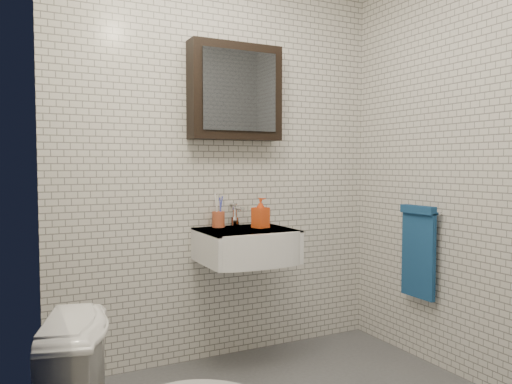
# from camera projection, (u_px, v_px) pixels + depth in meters

# --- Properties ---
(room_shell) EXTENTS (2.22, 2.02, 2.51)m
(room_shell) POSITION_uv_depth(u_px,v_px,m) (309.00, 116.00, 2.30)
(room_shell) COLOR silver
(room_shell) RESTS_ON ground
(washbasin) EXTENTS (0.55, 0.50, 0.20)m
(washbasin) POSITION_uv_depth(u_px,v_px,m) (249.00, 245.00, 3.01)
(washbasin) COLOR white
(washbasin) RESTS_ON room_shell
(faucet) EXTENTS (0.06, 0.20, 0.15)m
(faucet) POSITION_uv_depth(u_px,v_px,m) (235.00, 216.00, 3.18)
(faucet) COLOR silver
(faucet) RESTS_ON washbasin
(mirror_cabinet) EXTENTS (0.60, 0.15, 0.60)m
(mirror_cabinet) POSITION_uv_depth(u_px,v_px,m) (235.00, 92.00, 3.13)
(mirror_cabinet) COLOR black
(mirror_cabinet) RESTS_ON room_shell
(towel_rail) EXTENTS (0.09, 0.30, 0.58)m
(towel_rail) POSITION_uv_depth(u_px,v_px,m) (418.00, 248.00, 3.12)
(towel_rail) COLOR silver
(towel_rail) RESTS_ON room_shell
(toothbrush_cup) EXTENTS (0.10, 0.10, 0.22)m
(toothbrush_cup) POSITION_uv_depth(u_px,v_px,m) (218.00, 219.00, 3.14)
(toothbrush_cup) COLOR #B64F2D
(toothbrush_cup) RESTS_ON washbasin
(soap_bottle) EXTENTS (0.11, 0.11, 0.19)m
(soap_bottle) POSITION_uv_depth(u_px,v_px,m) (261.00, 213.00, 3.11)
(soap_bottle) COLOR orange
(soap_bottle) RESTS_ON washbasin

